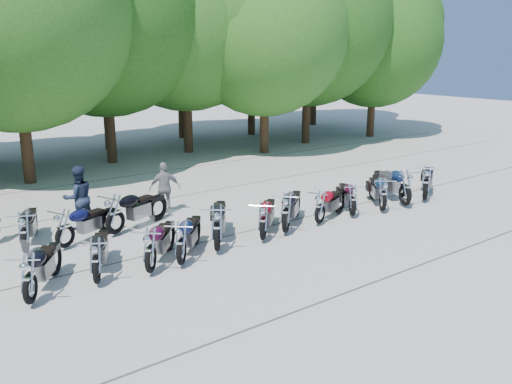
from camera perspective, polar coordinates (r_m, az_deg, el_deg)
ground at (r=14.42m, az=3.61°, el=-5.44°), size 90.00×90.00×0.00m
tree_3 at (r=22.16m, az=-24.31°, el=16.99°), size 8.70×8.70×10.67m
tree_4 at (r=25.20m, az=-15.88°, el=17.98°), size 9.13×9.13×11.20m
tree_5 at (r=27.09m, az=-7.53°, el=18.00°), size 9.04×9.04×11.10m
tree_6 at (r=26.71m, az=0.91°, el=16.53°), size 8.00×8.00×9.82m
tree_7 at (r=29.82m, az=5.52°, el=17.39°), size 8.79×8.79×10.79m
tree_8 at (r=32.71m, az=12.41°, el=15.27°), size 7.53×7.53×9.25m
tree_12 at (r=28.76m, az=-15.91°, el=15.69°), size 7.88×7.88×9.67m
tree_13 at (r=31.80m, az=-8.10°, el=16.50°), size 8.31×8.31×10.20m
tree_14 at (r=32.80m, az=-0.51°, el=16.22°), size 8.02×8.02×9.84m
tree_15 at (r=37.37m, az=6.29°, el=17.79°), size 9.67×9.67×11.86m
motorcycle_0 at (r=11.70m, az=-22.79°, el=-8.27°), size 1.78×2.20×1.24m
motorcycle_1 at (r=12.21m, az=-16.51°, el=-6.81°), size 1.57×2.21×1.22m
motorcycle_2 at (r=12.48m, az=-11.08°, el=-5.90°), size 2.00×2.08×1.25m
motorcycle_3 at (r=12.81m, az=-7.88°, el=-5.22°), size 1.99×2.08×1.25m
motorcycle_4 at (r=13.55m, az=-4.13°, el=-3.64°), size 2.08×2.46×1.41m
motorcycle_5 at (r=14.32m, az=0.77°, el=-2.95°), size 2.03×2.01×1.24m
motorcycle_6 at (r=14.88m, az=3.20°, el=-2.06°), size 2.29×2.08×1.35m
motorcycle_7 at (r=15.79m, az=6.78°, el=-1.49°), size 2.15×1.37×1.17m
motorcycle_8 at (r=16.68m, az=10.14°, el=-0.73°), size 1.70×2.07×1.17m
motorcycle_9 at (r=17.37m, az=13.24°, el=-0.14°), size 1.89×2.17×1.25m
motorcycle_10 at (r=18.10m, az=15.47°, el=0.55°), size 1.66×2.58×1.40m
motorcycle_11 at (r=18.94m, az=17.47°, el=1.01°), size 2.49×1.96×1.40m
motorcycle_12 at (r=14.58m, az=-23.22°, el=-3.80°), size 1.46×2.32×1.26m
motorcycle_13 at (r=14.61m, az=-19.53°, el=-3.52°), size 2.21×1.44×1.20m
motorcycle_14 at (r=15.24m, az=-14.65°, el=-2.16°), size 2.45×1.51×1.33m
rider_1 at (r=16.14m, az=-18.17°, el=-0.57°), size 0.90×0.71×1.82m
rider_2 at (r=17.02m, az=-9.57°, el=0.41°), size 1.04×0.69×1.64m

